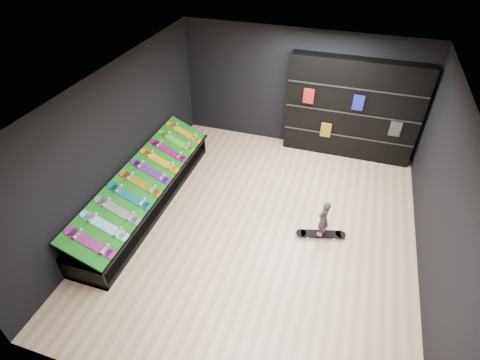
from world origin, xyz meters
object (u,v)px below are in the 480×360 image
(floor_skateboard, at_px, (321,235))
(child, at_px, (322,224))
(display_rack, at_px, (147,195))
(back_shelving, at_px, (352,110))

(floor_skateboard, relative_size, child, 2.03)
(display_rack, distance_m, child, 3.75)
(back_shelving, height_order, floor_skateboard, back_shelving)
(floor_skateboard, bearing_deg, back_shelving, 72.46)
(display_rack, relative_size, child, 9.32)
(display_rack, height_order, back_shelving, back_shelving)
(back_shelving, bearing_deg, child, -92.59)
(child, bearing_deg, floor_skateboard, 180.00)
(back_shelving, relative_size, child, 6.48)
(back_shelving, bearing_deg, display_rack, -139.48)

